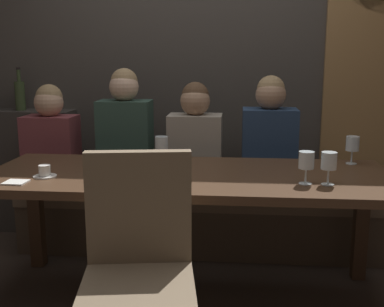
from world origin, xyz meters
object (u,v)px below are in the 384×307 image
chair_near_side (139,258)px  diner_near_end (269,138)px  wine_glass_near_left (329,162)px  wine_glass_end_left (162,145)px  espresso_cup (45,172)px  banquette_bench (198,219)px  wine_glass_end_right (352,145)px  dessert_plate (114,171)px  fork_on_table (140,173)px  diner_far_end (195,140)px  wine_bottle_pale_label (20,95)px  diner_redhead (51,139)px  diner_bearded (125,132)px  wine_glass_center_front (306,162)px  dining_table (188,188)px

chair_near_side → diner_near_end: bearing=66.4°
chair_near_side → wine_glass_near_left: bearing=32.8°
wine_glass_end_left → espresso_cup: 0.67m
chair_near_side → espresso_cup: (-0.61, 0.56, 0.21)m
banquette_bench → wine_glass_end_right: 1.19m
dessert_plate → fork_on_table: bearing=4.8°
wine_glass_end_left → espresso_cup: (-0.56, -0.36, -0.09)m
diner_far_end → diner_near_end: (0.50, 0.00, 0.02)m
wine_bottle_pale_label → wine_glass_end_left: size_ratio=1.99×
fork_on_table → diner_redhead: bearing=150.9°
diner_bearded → wine_glass_center_front: size_ratio=5.07×
dining_table → wine_bottle_pale_label: 1.80m
dining_table → wine_glass_near_left: wine_glass_near_left is taller
diner_bearded → wine_glass_near_left: 1.51m
wine_glass_near_left → fork_on_table: size_ratio=0.96×
wine_glass_center_front → dessert_plate: 1.01m
chair_near_side → fork_on_table: chair_near_side is taller
wine_bottle_pale_label → wine_glass_end_right: size_ratio=1.99×
diner_near_end → wine_glass_end_right: diner_near_end is taller
diner_bearded → fork_on_table: diner_bearded is taller
wine_glass_end_left → fork_on_table: bearing=-109.8°
espresso_cup → wine_glass_end_left: bearing=32.3°
diner_bearded → wine_glass_end_left: (0.33, -0.51, 0.01)m
diner_redhead → diner_bearded: (0.53, 0.02, 0.05)m
wine_glass_near_left → diner_far_end: bearing=130.5°
fork_on_table → chair_near_side: bearing=-65.4°
fork_on_table → wine_glass_near_left: bearing=5.5°
wine_glass_near_left → espresso_cup: wine_glass_near_left is taller
banquette_bench → diner_bearded: diner_bearded is taller
wine_bottle_pale_label → espresso_cup: 1.41m
diner_redhead → diner_near_end: 1.52m
dessert_plate → dining_table: bearing=6.9°
espresso_cup → dessert_plate: (0.34, 0.11, -0.01)m
diner_near_end → wine_glass_end_right: (0.46, -0.37, 0.03)m
chair_near_side → wine_glass_near_left: 1.04m
diner_redhead → diner_bearded: diner_bearded is taller
banquette_bench → wine_bottle_pale_label: wine_bottle_pale_label is taller
chair_near_side → wine_glass_end_right: chair_near_side is taller
wine_glass_near_left → dessert_plate: wine_glass_near_left is taller
chair_near_side → espresso_cup: bearing=137.3°
diner_far_end → diner_near_end: diner_near_end is taller
diner_redhead → banquette_bench: bearing=0.7°
diner_far_end → wine_glass_near_left: size_ratio=4.54×
dining_table → diner_redhead: 1.25m
chair_near_side → diner_redhead: bearing=122.7°
wine_glass_center_front → diner_bearded: bearing=141.5°
diner_bearded → fork_on_table: 0.79m
wine_bottle_pale_label → espresso_cup: bearing=-61.0°
diner_redhead → wine_glass_end_left: (0.86, -0.49, 0.06)m
wine_bottle_pale_label → espresso_cup: wine_bottle_pale_label is taller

